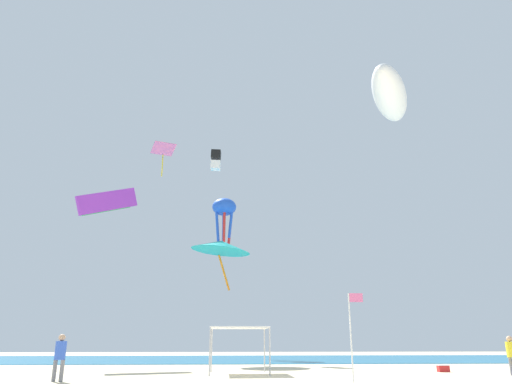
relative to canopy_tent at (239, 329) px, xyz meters
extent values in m
cube|color=beige|center=(2.80, -4.47, -2.15)|extent=(110.00, 110.00, 0.10)
cube|color=#1E6B93|center=(2.80, 20.50, -2.08)|extent=(110.00, 21.22, 0.03)
cylinder|color=#B2B2B7|center=(-1.40, -1.52, -1.02)|extent=(0.07, 0.07, 2.15)
cylinder|color=#B2B2B7|center=(1.40, -1.52, -1.02)|extent=(0.07, 0.07, 2.15)
cylinder|color=#B2B2B7|center=(-1.40, 1.52, -1.02)|extent=(0.07, 0.07, 2.15)
cylinder|color=#B2B2B7|center=(1.40, 1.52, -1.02)|extent=(0.07, 0.07, 2.15)
cube|color=white|center=(0.00, 0.00, 0.08)|extent=(2.87, 3.10, 0.06)
cylinder|color=slate|center=(12.73, -2.00, -1.69)|extent=(0.16, 0.16, 0.81)
cylinder|color=yellow|center=(12.75, -2.15, -0.94)|extent=(0.42, 0.42, 0.70)
sphere|color=tan|center=(12.75, -2.15, -0.45)|extent=(0.26, 0.26, 0.26)
cylinder|color=slate|center=(-7.14, -4.36, -1.69)|extent=(0.16, 0.16, 0.82)
cylinder|color=slate|center=(-7.45, -4.27, -1.69)|extent=(0.16, 0.16, 0.82)
cylinder|color=blue|center=(-7.29, -4.32, -0.92)|extent=(0.43, 0.43, 0.71)
sphere|color=tan|center=(-7.29, -4.32, -0.43)|extent=(0.27, 0.27, 0.27)
cylinder|color=silver|center=(4.26, -5.50, -0.40)|extent=(0.06, 0.06, 3.39)
cube|color=pink|center=(4.56, -5.50, 1.12)|extent=(0.55, 0.02, 0.35)
cube|color=red|center=(10.71, 0.82, -1.94)|extent=(0.56, 0.36, 0.32)
cube|color=white|center=(10.71, 0.82, -1.76)|extent=(0.57, 0.37, 0.03)
cone|color=teal|center=(-1.11, 9.97, 6.20)|extent=(4.82, 4.76, 1.21)
cylinder|color=orange|center=(-0.94, 11.84, 4.78)|extent=(1.18, 0.26, 3.34)
cube|color=black|center=(-1.87, 17.63, 16.59)|extent=(0.98, 0.95, 0.83)
cube|color=white|center=(-1.87, 17.63, 15.49)|extent=(0.98, 0.95, 0.83)
cube|color=purple|center=(-9.25, 8.10, 8.97)|extent=(3.74, 3.21, 2.81)
cube|color=green|center=(-9.25, 8.10, 8.35)|extent=(2.84, 2.33, 1.55)
cube|color=pink|center=(-6.89, 17.37, 16.98)|extent=(2.62, 2.60, 0.50)
cylinder|color=yellow|center=(-6.89, 17.37, 15.28)|extent=(0.12, 0.12, 2.18)
ellipsoid|color=white|center=(9.62, 1.74, 14.62)|extent=(5.17, 7.25, 2.31)
cone|color=teal|center=(9.62, 1.74, 15.70)|extent=(1.45, 1.40, 0.87)
ellipsoid|color=blue|center=(-1.00, 22.63, 12.79)|extent=(3.36, 3.36, 1.80)
cylinder|color=blue|center=(-0.32, 22.28, 10.85)|extent=(0.52, 0.40, 2.79)
cylinder|color=red|center=(-0.35, 23.04, 10.43)|extent=(0.58, 0.47, 3.62)
cylinder|color=blue|center=(-1.03, 23.39, 10.02)|extent=(0.30, 0.72, 4.44)
cylinder|color=red|center=(-1.67, 22.98, 10.85)|extent=(0.52, 0.40, 2.79)
cylinder|color=blue|center=(-1.64, 22.22, 10.43)|extent=(0.58, 0.47, 3.62)
cylinder|color=red|center=(-0.96, 21.87, 10.02)|extent=(0.30, 0.72, 4.44)
camera|label=1|loc=(-0.76, -24.69, -0.58)|focal=33.05mm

